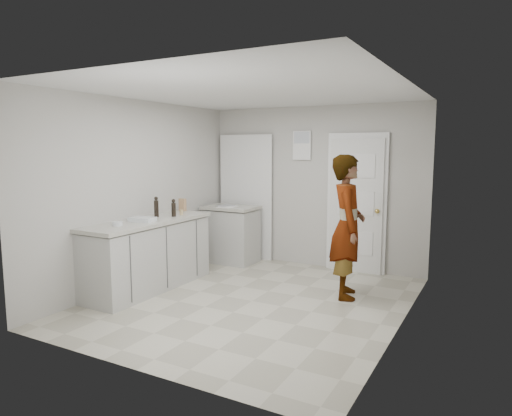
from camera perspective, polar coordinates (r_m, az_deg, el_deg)
The scene contains 12 objects.
ground at distance 5.68m, azimuth -0.50°, elevation -11.55°, with size 4.00×4.00×0.00m, color #A19C87.
room_shell at distance 7.26m, azimuth 5.79°, elevation 0.87°, with size 4.00×4.00×4.00m.
main_counter at distance 6.23m, azimuth -13.23°, elevation -5.97°, with size 0.64×1.96×0.93m.
side_counter at distance 7.48m, azimuth -3.10°, elevation -3.53°, with size 0.84×0.61×0.93m.
person at distance 5.76m, azimuth 11.35°, elevation -2.30°, with size 0.65×0.43×1.78m, color silver.
cake_mix_box at distance 6.88m, azimuth -9.17°, elevation 0.40°, with size 0.11×0.05×0.19m, color #A17B50.
spice_jar at distance 6.48m, azimuth -9.31°, elevation -0.53°, with size 0.05×0.05×0.07m, color tan.
oil_cruet_a at distance 6.33m, azimuth -10.26°, elevation -0.02°, with size 0.06×0.06×0.24m.
oil_cruet_b at distance 6.34m, azimuth -12.36°, elevation 0.10°, with size 0.06×0.06×0.28m.
baking_dish at distance 6.00m, azimuth -14.01°, elevation -1.41°, with size 0.33×0.26×0.05m.
egg_bowl at distance 5.76m, azimuth -16.94°, elevation -1.88°, with size 0.13×0.13×0.05m.
papers at distance 7.29m, azimuth -3.59°, elevation 0.16°, with size 0.23×0.30×0.01m, color white.
Camera 1 is at (2.62, -4.70, 1.85)m, focal length 32.00 mm.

